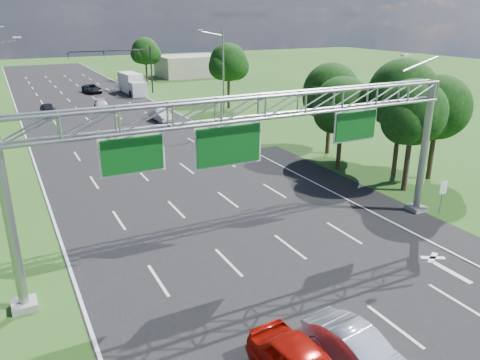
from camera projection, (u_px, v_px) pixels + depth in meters
ground at (152, 160)px, 39.35m from camera, size 220.00×220.00×0.00m
road at (152, 160)px, 39.35m from camera, size 18.00×180.00×0.02m
road_flare at (378, 203)px, 30.35m from camera, size 3.00×30.00×0.02m
sign_gantry at (263, 119)px, 22.11m from camera, size 23.50×1.00×9.56m
regulatory_sign at (443, 191)px, 28.26m from camera, size 0.60×0.08×2.10m
traffic_signal at (128, 60)px, 70.18m from camera, size 12.21×0.24×7.00m
streetlight_r_mid at (222, 73)px, 50.75m from camera, size 2.97×0.22×10.16m
tree_cluster_right at (382, 103)px, 34.91m from camera, size 9.91×14.60×8.68m
tree_verge_rd at (229, 64)px, 59.53m from camera, size 5.76×4.80×8.28m
tree_verge_re at (146, 52)px, 83.95m from camera, size 5.76×4.80×7.84m
building_right at (190, 66)px, 92.62m from camera, size 12.00×9.00×4.00m
silver_sedan at (357, 349)px, 16.07m from camera, size 2.05×4.40×1.40m
car_queue_a at (101, 105)px, 60.45m from camera, size 2.06×4.24×1.19m
car_queue_b at (92, 89)px, 73.08m from camera, size 2.68×4.94×1.31m
car_queue_c at (48, 109)px, 56.71m from camera, size 1.79×4.25×1.44m
car_queue_d at (161, 115)px, 53.75m from camera, size 1.86×4.45×1.43m
box_truck at (132, 84)px, 72.26m from camera, size 2.59×8.19×3.07m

